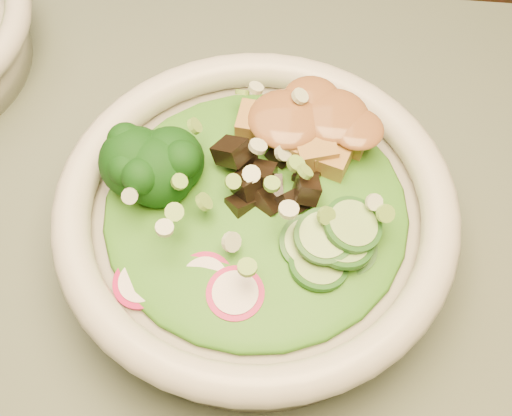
{
  "coord_description": "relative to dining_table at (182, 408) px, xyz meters",
  "views": [
    {
      "loc": [
        0.08,
        -0.17,
        1.24
      ],
      "look_at": [
        0.05,
        0.1,
        0.81
      ],
      "focal_mm": 50.0,
      "sensor_mm": 36.0,
      "label": 1
    }
  ],
  "objects": [
    {
      "name": "tofu_cubes",
      "position": [
        0.09,
        0.16,
        0.19
      ],
      "size": [
        0.11,
        0.08,
        0.04
      ],
      "primitive_type": null,
      "rotation": [
        0.0,
        0.0,
        -0.2
      ],
      "color": "olive",
      "rests_on": "salad_bowl"
    },
    {
      "name": "peanut_sauce",
      "position": [
        0.09,
        0.16,
        0.21
      ],
      "size": [
        0.08,
        0.06,
        0.02
      ],
      "primitive_type": "ellipsoid",
      "color": "brown",
      "rests_on": "tofu_cubes"
    },
    {
      "name": "broccoli_florets",
      "position": [
        -0.01,
        0.12,
        0.2
      ],
      "size": [
        0.1,
        0.09,
        0.05
      ],
      "primitive_type": null,
      "rotation": [
        0.0,
        0.0,
        -0.2
      ],
      "color": "black",
      "rests_on": "salad_bowl"
    },
    {
      "name": "dining_table",
      "position": [
        0.0,
        0.0,
        0.0
      ],
      "size": [
        1.2,
        0.8,
        0.75
      ],
      "color": "black",
      "rests_on": "ground"
    },
    {
      "name": "cucumber_slices",
      "position": [
        0.12,
        0.07,
        0.19
      ],
      "size": [
        0.09,
        0.09,
        0.04
      ],
      "primitive_type": null,
      "rotation": [
        0.0,
        0.0,
        -0.2
      ],
      "color": "#96BC68",
      "rests_on": "salad_bowl"
    },
    {
      "name": "radish_slices",
      "position": [
        0.03,
        0.03,
        0.18
      ],
      "size": [
        0.12,
        0.07,
        0.02
      ],
      "primitive_type": null,
      "rotation": [
        0.0,
        0.0,
        -0.2
      ],
      "color": "#A40C40",
      "rests_on": "salad_bowl"
    },
    {
      "name": "salad_bowl",
      "position": [
        0.05,
        0.1,
        0.16
      ],
      "size": [
        0.29,
        0.29,
        0.08
      ],
      "rotation": [
        0.0,
        0.0,
        -0.2
      ],
      "color": "beige",
      "rests_on": "dining_table"
    },
    {
      "name": "lettuce_bed",
      "position": [
        0.05,
        0.1,
        0.18
      ],
      "size": [
        0.22,
        0.22,
        0.03
      ],
      "primitive_type": "ellipsoid",
      "color": "#245B13",
      "rests_on": "salad_bowl"
    },
    {
      "name": "scallion_garnish",
      "position": [
        0.05,
        0.1,
        0.2
      ],
      "size": [
        0.21,
        0.21,
        0.03
      ],
      "primitive_type": null,
      "color": "#6B9D37",
      "rests_on": "salad_bowl"
    },
    {
      "name": "mushroom_heap",
      "position": [
        0.06,
        0.11,
        0.19
      ],
      "size": [
        0.09,
        0.09,
        0.04
      ],
      "primitive_type": null,
      "rotation": [
        0.0,
        0.0,
        -0.2
      ],
      "color": "black",
      "rests_on": "salad_bowl"
    }
  ]
}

